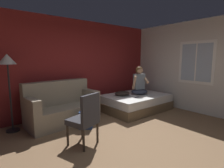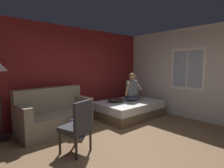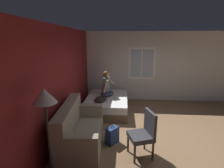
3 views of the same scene
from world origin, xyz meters
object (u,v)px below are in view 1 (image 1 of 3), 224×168
Objects in this scene: person_seated at (139,83)px; floor_lamp at (8,67)px; couch at (62,107)px; cell_phone at (137,97)px; side_chair at (85,118)px; throw_pillow at (122,93)px; backpack at (86,120)px; bed at (135,102)px.

floor_lamp is (-3.50, 0.55, 0.59)m from person_seated.
person_seated is at bearing -8.54° from couch.
person_seated reaches higher than cell_phone.
side_chair is at bearing -95.51° from couch.
cell_phone is (2.16, 0.75, -0.05)m from side_chair.
side_chair is at bearing -149.38° from throw_pillow.
side_chair is 2.29m from cell_phone.
floor_lamp is at bearing 170.36° from couch.
floor_lamp is at bearing 146.70° from backpack.
couch is 2.49m from person_seated.
person_seated is 0.67m from throw_pillow.
backpack is at bearing -74.63° from cell_phone.
person_seated is at bearing -13.10° from throw_pillow.
floor_lamp reaches higher than cell_phone.
throw_pillow is at bearing -8.01° from floor_lamp.
cell_phone is 3.35m from floor_lamp.
bed is at bearing 22.83° from side_chair.
floor_lamp is at bearing 171.12° from person_seated.
side_chair is at bearing -157.17° from bed.
couch is 0.78m from backpack.
bed is at bearing -9.73° from floor_lamp.
floor_lamp is at bearing -91.52° from cell_phone.
person_seated is (2.42, -0.36, 0.44)m from couch.
throw_pillow reaches higher than cell_phone.
throw_pillow is at bearing -7.04° from couch.
throw_pillow is (1.96, 1.16, 0.02)m from side_chair.
backpack is at bearing 59.49° from side_chair.
couch is 1.79× the size of side_chair.
bed is 0.63m from person_seated.
throw_pillow is at bearing 30.62° from side_chair.
backpack is at bearing -68.94° from couch.
couch reaches higher than backpack.
throw_pillow is (1.56, 0.48, 0.36)m from backpack.
side_chair is at bearing -57.59° from cell_phone.
couch is at bearing 111.06° from backpack.
side_chair is 2.77m from person_seated.
backpack is at bearing -170.93° from bed.
couch is 3.84× the size of backpack.
cell_phone is at bearing -17.43° from couch.
side_chair reaches higher than throw_pillow.
cell_phone is at bearing 19.14° from side_chair.
side_chair is (-2.38, -1.00, 0.30)m from bed.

